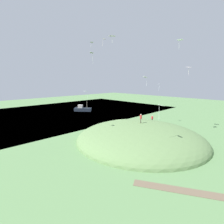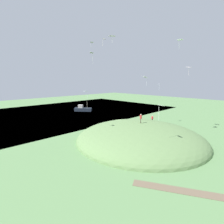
# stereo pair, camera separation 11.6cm
# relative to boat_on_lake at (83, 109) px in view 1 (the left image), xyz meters

# --- Properties ---
(ground_plane) EXTENTS (160.00, 160.00, 0.00)m
(ground_plane) POSITION_rel_boat_on_lake_xyz_m (24.16, -7.47, -0.77)
(ground_plane) COLOR #5D8650
(lake_water) EXTENTS (46.20, 80.00, 0.40)m
(lake_water) POSITION_rel_boat_on_lake_xyz_m (-3.90, -7.47, -0.97)
(lake_water) COLOR slate
(lake_water) RESTS_ON ground_plane
(grass_hill) EXTENTS (23.82, 23.03, 6.01)m
(grass_hill) POSITION_rel_boat_on_lake_xyz_m (32.12, -10.00, -0.77)
(grass_hill) COLOR #658650
(grass_hill) RESTS_ON ground_plane
(dirt_path) EXTENTS (14.94, 8.82, 0.04)m
(dirt_path) POSITION_rel_boat_on_lake_xyz_m (47.02, -17.74, -0.75)
(dirt_path) COLOR brown
(dirt_path) RESTS_ON ground_plane
(boat_on_lake) EXTENTS (5.82, 5.19, 3.47)m
(boat_on_lake) POSITION_rel_boat_on_lake_xyz_m (0.00, 0.00, 0.00)
(boat_on_lake) COLOR #1E2733
(boat_on_lake) RESTS_ON lake_water
(person_with_child) EXTENTS (0.51, 0.51, 1.75)m
(person_with_child) POSITION_rel_boat_on_lake_xyz_m (31.62, -9.20, 3.33)
(person_with_child) COLOR #3B3228
(person_with_child) RESTS_ON grass_hill
(person_walking_path) EXTENTS (0.60, 0.60, 1.57)m
(person_walking_path) POSITION_rel_boat_on_lake_xyz_m (28.24, 0.21, 1.18)
(person_walking_path) COLOR #332F2E
(person_walking_path) RESTS_ON grass_hill
(kite_0) EXTENTS (0.87, 0.69, 2.23)m
(kite_0) POSITION_rel_boat_on_lake_xyz_m (38.19, -13.68, 6.51)
(kite_0) COLOR white
(kite_1) EXTENTS (0.80, 0.62, 1.26)m
(kite_1) POSITION_rel_boat_on_lake_xyz_m (26.87, -18.11, 8.25)
(kite_1) COLOR white
(kite_2) EXTENTS (1.30, 1.43, 1.32)m
(kite_2) POSITION_rel_boat_on_lake_xyz_m (26.35, -11.54, 18.07)
(kite_2) COLOR silver
(kite_3) EXTENTS (1.20, 1.05, 2.15)m
(kite_3) POSITION_rel_boat_on_lake_xyz_m (21.89, -12.83, 15.39)
(kite_3) COLOR white
(kite_4) EXTENTS (0.75, 0.82, 1.39)m
(kite_4) POSITION_rel_boat_on_lake_xyz_m (24.23, -11.61, 17.83)
(kite_4) COLOR #F4D8D4
(kite_5) EXTENTS (0.80, 0.66, 1.60)m
(kite_5) POSITION_rel_boat_on_lake_xyz_m (28.20, 2.94, 9.07)
(kite_5) COLOR silver
(kite_6) EXTENTS (1.08, 0.80, 1.76)m
(kite_6) POSITION_rel_boat_on_lake_xyz_m (34.39, -1.00, 17.74)
(kite_6) COLOR white
(kite_7) EXTENTS (0.93, 1.13, 1.59)m
(kite_7) POSITION_rel_boat_on_lake_xyz_m (36.11, -0.08, 12.57)
(kite_7) COLOR white
(kite_8) EXTENTS (1.14, 1.01, 1.80)m
(kite_8) POSITION_rel_boat_on_lake_xyz_m (32.00, -8.80, 10.63)
(kite_8) COLOR white
(kite_9) EXTENTS (1.13, 1.03, 1.13)m
(kite_9) POSITION_rel_boat_on_lake_xyz_m (18.79, -10.27, 18.24)
(kite_9) COLOR white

